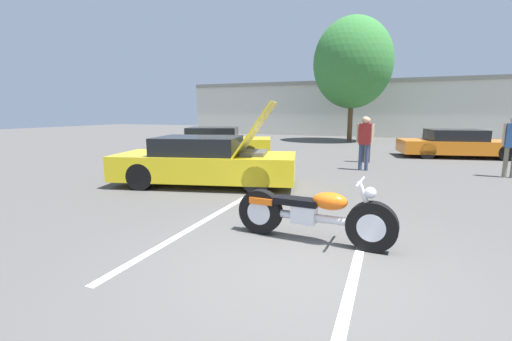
{
  "coord_description": "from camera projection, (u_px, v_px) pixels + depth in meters",
  "views": [
    {
      "loc": [
        0.97,
        -3.85,
        1.93
      ],
      "look_at": [
        -1.45,
        2.27,
        0.8
      ],
      "focal_mm": 24.0,
      "sensor_mm": 36.0,
      "label": 1
    }
  ],
  "objects": [
    {
      "name": "ground_plane",
      "position": [
        298.0,
        271.0,
        4.2
      ],
      "size": [
        80.0,
        80.0,
        0.0
      ],
      "primitive_type": "plane",
      "color": "#514F4C"
    },
    {
      "name": "parking_stripe_foreground",
      "position": [
        205.0,
        221.0,
        6.13
      ],
      "size": [
        0.12,
        5.09,
        0.01
      ],
      "primitive_type": "cube",
      "color": "white",
      "rests_on": "ground"
    },
    {
      "name": "parking_stripe_middle",
      "position": [
        362.0,
        241.0,
        5.15
      ],
      "size": [
        0.12,
        5.09,
        0.01
      ],
      "primitive_type": "cube",
      "color": "white",
      "rests_on": "ground"
    },
    {
      "name": "far_building",
      "position": [
        380.0,
        107.0,
        27.79
      ],
      "size": [
        32.0,
        4.2,
        4.4
      ],
      "color": "beige",
      "rests_on": "ground"
    },
    {
      "name": "tree_background",
      "position": [
        353.0,
        63.0,
        21.86
      ],
      "size": [
        4.99,
        4.99,
        7.89
      ],
      "color": "brown",
      "rests_on": "ground"
    },
    {
      "name": "motorcycle",
      "position": [
        312.0,
        214.0,
        5.11
      ],
      "size": [
        2.42,
        0.7,
        0.99
      ],
      "rotation": [
        0.0,
        0.0,
        -0.07
      ],
      "color": "black",
      "rests_on": "ground"
    },
    {
      "name": "show_car_hood_open",
      "position": [
        206.0,
        162.0,
        9.05
      ],
      "size": [
        5.0,
        2.91,
        2.19
      ],
      "rotation": [
        0.0,
        0.0,
        0.24
      ],
      "color": "yellow",
      "rests_on": "ground"
    },
    {
      "name": "parked_car_right_row",
      "position": [
        458.0,
        144.0,
        14.65
      ],
      "size": [
        4.99,
        2.71,
        1.19
      ],
      "rotation": [
        0.0,
        0.0,
        0.19
      ],
      "color": "orange",
      "rests_on": "ground"
    },
    {
      "name": "parked_car_left_row",
      "position": [
        216.0,
        143.0,
        14.43
      ],
      "size": [
        4.84,
        3.26,
        1.29
      ],
      "rotation": [
        0.0,
        0.0,
        0.34
      ],
      "color": "yellow",
      "rests_on": "ground"
    },
    {
      "name": "spectator_near_motorcycle",
      "position": [
        367.0,
        136.0,
        13.08
      ],
      "size": [
        0.52,
        0.23,
        1.73
      ],
      "color": "#333338",
      "rests_on": "ground"
    },
    {
      "name": "spectator_by_show_car",
      "position": [
        364.0,
        138.0,
        11.28
      ],
      "size": [
        0.52,
        0.23,
        1.78
      ],
      "color": "#38476B",
      "rests_on": "ground"
    },
    {
      "name": "spectator_midground",
      "position": [
        512.0,
        140.0,
        10.0
      ],
      "size": [
        0.52,
        0.24,
        1.84
      ],
      "color": "gray",
      "rests_on": "ground"
    }
  ]
}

